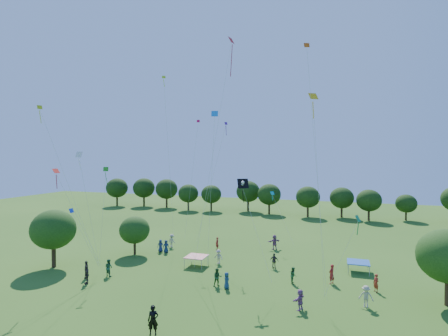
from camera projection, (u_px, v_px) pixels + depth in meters
near_tree_west at (53, 229)px, 37.88m from camera, size 4.72×4.72×6.27m
near_tree_north at (135, 230)px, 42.84m from camera, size 3.68×3.68×4.69m
near_tree_east at (448, 256)px, 28.12m from camera, size 4.79×4.79×6.20m
treeline at (279, 195)px, 72.39m from camera, size 88.01×8.77×6.77m
tent_red_stripe at (196, 257)px, 38.39m from camera, size 2.20×2.20×1.10m
tent_blue at (358, 262)px, 36.33m from camera, size 2.20×2.20×1.10m
man_in_black at (153, 320)px, 23.61m from camera, size 0.87×0.72×2.00m
crowd_person_0 at (160, 246)px, 44.01m from camera, size 0.87×0.76×1.56m
crowd_person_1 at (217, 243)px, 45.10m from camera, size 0.70×0.69×1.61m
crowd_person_2 at (293, 275)px, 33.17m from camera, size 0.55×0.83×1.55m
crowd_person_3 at (366, 296)px, 27.92m from camera, size 1.20×0.67×1.75m
crowd_person_4 at (274, 261)px, 37.56m from camera, size 1.00×0.54×1.63m
crowd_person_5 at (300, 300)px, 27.41m from camera, size 1.12×1.62×1.64m
crowd_person_6 at (166, 246)px, 43.63m from camera, size 0.87×0.83×1.59m
crowd_person_7 at (332, 274)px, 33.04m from camera, size 0.74×0.82×1.85m
crowd_person_8 at (217, 277)px, 32.37m from camera, size 0.95×0.78×1.69m
crowd_person_9 at (218, 257)px, 39.20m from camera, size 1.11×0.64×1.59m
crowd_person_10 at (86, 269)px, 34.56m from camera, size 0.98×1.08×1.72m
crowd_person_11 at (274, 242)px, 45.20m from camera, size 1.76×1.63×1.90m
crowd_person_12 at (227, 280)px, 31.83m from camera, size 0.68×0.84×1.50m
crowd_person_13 at (376, 283)px, 31.06m from camera, size 0.67×0.71×1.60m
crowd_person_14 at (109, 268)px, 35.16m from camera, size 0.92×0.62×1.72m
crowd_person_15 at (172, 241)px, 46.24m from camera, size 1.26×0.89×1.76m
crowd_person_16 at (87, 275)px, 33.04m from camera, size 1.09×1.00×1.74m
pirate_kite at (243, 185)px, 32.78m from camera, size 3.86×3.00×8.66m
red_high_kite at (225, 82)px, 33.85m from camera, size 3.45×2.22×22.36m
small_kite_0 at (194, 158)px, 46.10m from camera, size 1.59×1.62×15.61m
small_kite_1 at (314, 133)px, 25.25m from camera, size 1.77×1.31×18.89m
small_kite_2 at (55, 151)px, 32.52m from camera, size 3.81×3.59×15.47m
small_kite_3 at (105, 184)px, 36.87m from camera, size 0.59×1.16×9.65m
small_kite_4 at (213, 144)px, 32.46m from camera, size 1.33×0.76×15.00m
small_kite_5 at (218, 156)px, 44.47m from camera, size 3.43×2.27×15.15m
small_kite_6 at (82, 173)px, 32.60m from camera, size 0.63×2.45×11.22m
small_kite_7 at (275, 201)px, 46.07m from camera, size 3.68×4.03×6.05m
small_kite_8 at (63, 187)px, 33.07m from camera, size 3.34×2.67×9.63m
small_kite_9 at (315, 128)px, 27.32m from camera, size 1.44×0.93×15.78m
small_kite_10 at (167, 132)px, 40.42m from camera, size 1.26×4.57×19.78m
small_kite_11 at (353, 232)px, 24.21m from camera, size 2.51×2.11×6.76m
small_kite_12 at (76, 221)px, 32.90m from camera, size 1.57×2.21×5.90m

